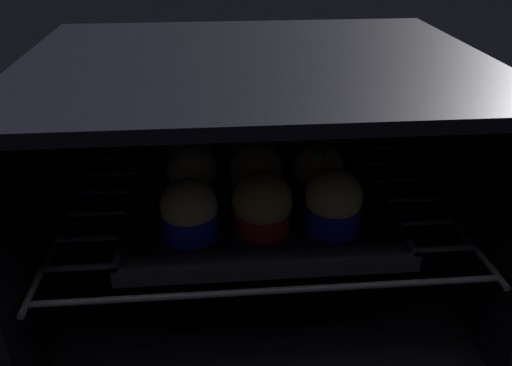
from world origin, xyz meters
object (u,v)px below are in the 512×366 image
muffin_row1_col1 (254,174)px  muffin_row1_col2 (317,172)px  muffin_row2_col2 (307,145)px  muffin_row1_col0 (192,176)px  muffin_row2_col1 (251,148)px  muffin_row2_col0 (191,149)px  baking_tray (256,199)px  muffin_row0_col0 (189,212)px  muffin_row0_col2 (333,203)px  muffin_row0_col1 (264,205)px

muffin_row1_col1 → muffin_row1_col2: same height
muffin_row1_col1 → muffin_row2_col2: bearing=43.8°
muffin_row1_col0 → muffin_row2_col1: bearing=45.4°
muffin_row1_col0 → muffin_row2_col0: 9.24cm
baking_tray → muffin_row2_col2: (8.88, 9.06, 4.29)cm
muffin_row0_col0 → muffin_row1_col1: muffin_row1_col1 is taller
muffin_row1_col0 → muffin_row1_col2: 17.73cm
muffin_row0_col2 → muffin_row2_col1: 20.40cm
muffin_row0_col0 → muffin_row2_col1: bearing=63.4°
muffin_row0_col2 → muffin_row2_col1: (-9.09, 18.27, -0.24)cm
muffin_row0_col0 → muffin_row0_col2: 18.25cm
baking_tray → muffin_row0_col2: 13.80cm
muffin_row1_col2 → muffin_row2_col0: (-18.11, 9.28, 0.15)cm
muffin_row0_col1 → muffin_row1_col2: bearing=45.4°
muffin_row0_col2 → muffin_row1_col2: 9.17cm
muffin_row2_col2 → baking_tray: bearing=-134.4°
muffin_row1_col1 → muffin_row2_col1: 8.50cm
muffin_row1_col1 → muffin_row2_col1: size_ratio=0.98×
muffin_row2_col2 → muffin_row1_col0: bearing=-152.4°
muffin_row0_col1 → muffin_row1_col0: muffin_row1_col0 is taller
muffin_row0_col0 → muffin_row1_col1: bearing=47.5°
muffin_row1_col2 → muffin_row2_col0: bearing=152.9°
muffin_row0_col0 → muffin_row2_col1: 20.41cm
muffin_row0_col2 → muffin_row1_col1: size_ratio=1.06×
baking_tray → muffin_row1_col2: size_ratio=4.48×
muffin_row2_col0 → muffin_row2_col2: (18.23, 0.09, 0.08)cm
muffin_row0_col0 → muffin_row1_col1: size_ratio=0.98×
muffin_row1_col2 → muffin_row2_col1: bearing=134.1°
baking_tray → muffin_row2_col0: 13.62cm
muffin_row0_col2 → muffin_row2_col2: size_ratio=1.02×
muffin_row0_col0 → muffin_row2_col1: size_ratio=0.96×
muffin_row1_col2 → muffin_row2_col2: bearing=89.3°
muffin_row0_col1 → muffin_row2_col2: (8.64, 18.03, 0.16)cm
muffin_row1_col0 → muffin_row1_col1: muffin_row1_col0 is taller
muffin_row0_col1 → muffin_row1_col1: size_ratio=1.02×
muffin_row0_col0 → muffin_row0_col1: bearing=3.0°
muffin_row0_col1 → baking_tray: bearing=91.5°
muffin_row1_col0 → muffin_row2_col0: same height
muffin_row0_col1 → muffin_row2_col1: (-0.28, 17.75, -0.03)cm
muffin_row0_col1 → muffin_row2_col1: bearing=90.9°
muffin_row0_col0 → muffin_row2_col2: size_ratio=0.94×
muffin_row0_col0 → muffin_row1_col0: 9.20cm
baking_tray → muffin_row0_col1: bearing=-88.5°
muffin_row0_col1 → muffin_row0_col0: bearing=-177.0°
muffin_row1_col1 → muffin_row1_col2: (9.03, -0.60, 0.11)cm
muffin_row0_col1 → muffin_row1_col0: (-9.21, 8.70, 0.10)cm
muffin_row2_col1 → muffin_row0_col0: bearing=-116.6°
muffin_row1_col0 → muffin_row1_col1: 8.72cm
muffin_row1_col1 → muffin_row2_col2: 12.68cm
muffin_row0_col0 → muffin_row1_col1: (8.93, 9.74, -0.01)cm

